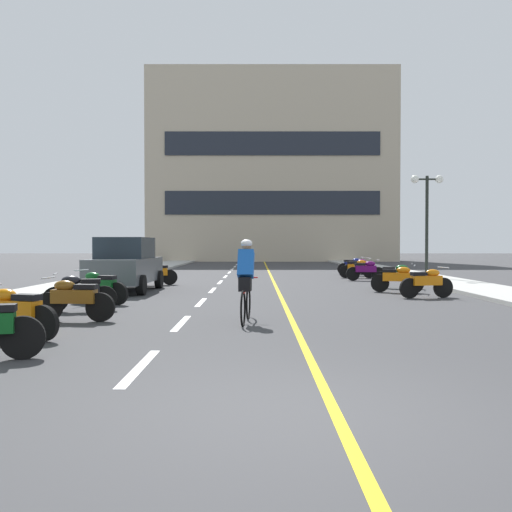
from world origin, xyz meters
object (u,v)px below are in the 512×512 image
(motorcycle_2, at_px, (71,299))
(motorcycle_1, at_px, (11,312))
(motorcycle_9, at_px, (363,270))
(motorcycle_12, at_px, (350,265))
(motorcycle_4, at_px, (96,287))
(motorcycle_8, at_px, (152,273))
(motorcycle_7, at_px, (394,275))
(cyclist_rider, at_px, (243,279))
(motorcycle_10, at_px, (355,268))
(motorcycle_11, at_px, (356,267))
(motorcycle_3, at_px, (76,292))
(motorcycle_6, at_px, (395,278))
(motorcycle_5, at_px, (424,282))
(parked_car_near, at_px, (123,264))
(street_lamp_mid, at_px, (424,202))

(motorcycle_2, bearing_deg, motorcycle_1, -97.10)
(motorcycle_9, relative_size, motorcycle_12, 1.01)
(motorcycle_4, relative_size, motorcycle_12, 0.98)
(motorcycle_1, bearing_deg, motorcycle_2, 82.90)
(motorcycle_8, distance_m, motorcycle_12, 11.85)
(motorcycle_2, xyz_separation_m, motorcycle_7, (8.80, 8.52, 0.00))
(motorcycle_9, xyz_separation_m, cyclist_rider, (-5.00, -12.86, 0.41))
(motorcycle_10, bearing_deg, motorcycle_11, 77.90)
(motorcycle_3, height_order, motorcycle_7, same)
(motorcycle_9, bearing_deg, motorcycle_2, -123.79)
(motorcycle_4, height_order, motorcycle_6, same)
(motorcycle_6, relative_size, motorcycle_9, 0.96)
(motorcycle_1, distance_m, motorcycle_2, 2.20)
(motorcycle_4, bearing_deg, motorcycle_8, 88.03)
(motorcycle_2, xyz_separation_m, motorcycle_5, (8.80, 4.99, 0.00))
(parked_car_near, bearing_deg, motorcycle_12, 47.88)
(motorcycle_3, height_order, motorcycle_5, same)
(motorcycle_9, bearing_deg, motorcycle_10, 90.92)
(parked_car_near, bearing_deg, motorcycle_7, 7.59)
(motorcycle_6, xyz_separation_m, motorcycle_10, (0.11, 7.77, 0.00))
(street_lamp_mid, height_order, motorcycle_6, street_lamp_mid)
(motorcycle_6, distance_m, motorcycle_7, 1.76)
(motorcycle_8, relative_size, cyclist_rider, 0.94)
(motorcycle_1, relative_size, motorcycle_3, 0.98)
(motorcycle_6, xyz_separation_m, motorcycle_12, (0.47, 10.97, 0.00))
(motorcycle_2, height_order, motorcycle_8, same)
(motorcycle_12, bearing_deg, motorcycle_3, -119.99)
(street_lamp_mid, distance_m, cyclist_rider, 16.00)
(motorcycle_2, height_order, cyclist_rider, cyclist_rider)
(motorcycle_10, height_order, motorcycle_11, same)
(motorcycle_7, distance_m, motorcycle_10, 6.05)
(motorcycle_11, bearing_deg, parked_car_near, -136.66)
(parked_car_near, height_order, motorcycle_8, parked_car_near)
(motorcycle_7, xyz_separation_m, motorcycle_12, (0.07, 9.25, 0.00))
(motorcycle_8, bearing_deg, motorcycle_9, 17.03)
(motorcycle_8, height_order, motorcycle_11, same)
(motorcycle_1, bearing_deg, motorcycle_4, 91.35)
(motorcycle_4, xyz_separation_m, motorcycle_7, (9.20, 5.29, 0.00))
(motorcycle_6, relative_size, cyclist_rider, 0.93)
(motorcycle_7, bearing_deg, cyclist_rider, -121.36)
(motorcycle_5, bearing_deg, parked_car_near, 166.45)
(motorcycle_12, bearing_deg, motorcycle_4, -122.50)
(motorcycle_9, height_order, motorcycle_10, same)
(parked_car_near, bearing_deg, motorcycle_4, -86.64)
(motorcycle_3, height_order, motorcycle_9, same)
(motorcycle_7, distance_m, motorcycle_8, 9.10)
(motorcycle_2, relative_size, motorcycle_12, 1.01)
(motorcycle_6, height_order, motorcycle_8, same)
(motorcycle_2, height_order, motorcycle_3, same)
(motorcycle_3, height_order, motorcycle_6, same)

